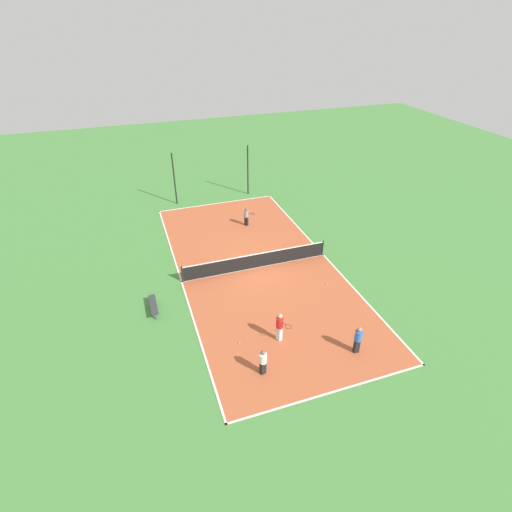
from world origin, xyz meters
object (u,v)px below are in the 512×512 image
bench (153,305)px  tennis_ball_far_baseline (327,284)px  player_baseline_gray (246,216)px  tennis_ball_midcourt (260,247)px  tennis_net (256,260)px  tennis_ball_left_sideline (277,330)px  player_far_white (263,361)px  fence_post_back_left (174,179)px  player_coach_red (280,325)px  fence_post_back_right (248,170)px  player_near_blue (358,338)px  tennis_ball_right_alley (240,343)px

bench → tennis_ball_far_baseline: size_ratio=26.56×
player_baseline_gray → tennis_ball_midcourt: player_baseline_gray is taller
player_baseline_gray → tennis_ball_far_baseline: size_ratio=20.86×
tennis_net → tennis_ball_left_sideline: bearing=-98.5°
player_far_white → fence_post_back_left: bearing=-103.2°
player_coach_red → tennis_ball_left_sideline: 1.13m
tennis_ball_midcourt → tennis_ball_left_sideline: bearing=-103.8°
player_far_white → fence_post_back_right: fence_post_back_right is taller
bench → tennis_ball_midcourt: size_ratio=26.56×
player_near_blue → tennis_ball_right_alley: 5.79m
player_coach_red → tennis_ball_right_alley: size_ratio=24.50×
tennis_net → tennis_ball_right_alley: tennis_net is taller
player_far_white → tennis_ball_midcourt: bearing=-124.1°
bench → tennis_ball_right_alley: (3.72, -4.03, -0.34)m
player_coach_red → tennis_ball_right_alley: player_coach_red is taller
tennis_ball_right_alley → player_near_blue: bearing=-24.1°
tennis_ball_midcourt → fence_post_back_right: fence_post_back_right is taller
tennis_ball_midcourt → player_near_blue: bearing=-84.3°
bench → tennis_ball_midcourt: bearing=-60.1°
fence_post_back_right → player_coach_red: bearing=-103.1°
bench → tennis_ball_right_alley: bearing=-137.3°
player_near_blue → tennis_ball_far_baseline: size_ratio=22.86×
player_far_white → player_near_blue: size_ratio=0.91×
bench → tennis_ball_right_alley: size_ratio=26.56×
fence_post_back_right → tennis_ball_left_sideline: bearing=-103.2°
player_near_blue → tennis_ball_right_alley: (-5.23, 2.34, -0.84)m
tennis_ball_midcourt → player_far_white: bearing=-108.9°
tennis_net → tennis_ball_midcourt: 2.64m
bench → tennis_ball_left_sideline: (5.84, -3.73, -0.34)m
fence_post_back_right → player_baseline_gray: bearing=-109.1°
bench → fence_post_back_left: fence_post_back_left is taller
bench → player_near_blue: (8.95, -6.37, 0.51)m
player_near_blue → tennis_ball_right_alley: bearing=-21.6°
bench → fence_post_back_right: 16.98m
player_coach_red → fence_post_back_left: bearing=165.5°
tennis_net → tennis_ball_left_sideline: 6.00m
tennis_net → player_far_white: bearing=-106.9°
tennis_ball_left_sideline → player_near_blue: bearing=-40.3°
tennis_ball_far_baseline → player_baseline_gray: bearing=104.5°
tennis_ball_right_alley → fence_post_back_right: (6.19, 17.69, 2.13)m
tennis_net → tennis_ball_far_baseline: 4.72m
player_coach_red → player_baseline_gray: player_coach_red is taller
tennis_net → bench: (-6.73, -2.18, -0.18)m
tennis_net → player_coach_red: 6.65m
player_baseline_gray → fence_post_back_right: fence_post_back_right is taller
tennis_net → player_far_white: (-2.53, -8.32, 0.23)m
tennis_net → player_near_blue: (2.22, -8.55, 0.33)m
player_coach_red → tennis_ball_right_alley: bearing=-121.5°
tennis_ball_left_sideline → fence_post_back_right: fence_post_back_right is taller
player_coach_red → tennis_net: bearing=149.9°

